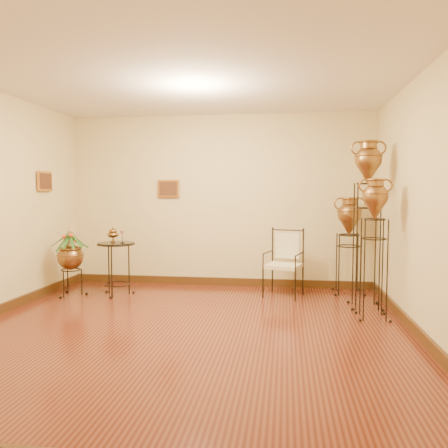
# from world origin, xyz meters

# --- Properties ---
(ground) EXTENTS (5.00, 5.00, 0.00)m
(ground) POSITION_xyz_m (0.00, 0.00, 0.00)
(ground) COLOR maroon
(ground) RESTS_ON ground
(room_shell) EXTENTS (5.02, 5.02, 2.81)m
(room_shell) POSITION_xyz_m (-0.01, 0.01, 1.73)
(room_shell) COLOR beige
(room_shell) RESTS_ON ground
(amphora_tall) EXTENTS (0.56, 0.56, 2.23)m
(amphora_tall) POSITION_xyz_m (2.15, 1.33, 1.14)
(amphora_tall) COLOR black
(amphora_tall) RESTS_ON ground
(amphora_mid) EXTENTS (0.49, 0.49, 1.72)m
(amphora_mid) POSITION_xyz_m (2.15, 0.82, 0.87)
(amphora_mid) COLOR black
(amphora_mid) RESTS_ON ground
(amphora_short) EXTENTS (0.50, 0.50, 1.49)m
(amphora_short) POSITION_xyz_m (2.04, 2.15, 0.74)
(amphora_short) COLOR black
(amphora_short) RESTS_ON ground
(planter_urn) EXTENTS (0.72, 0.72, 1.11)m
(planter_urn) POSITION_xyz_m (-2.08, 1.43, 0.62)
(planter_urn) COLOR black
(planter_urn) RESTS_ON ground
(armchair) EXTENTS (0.67, 0.65, 0.98)m
(armchair) POSITION_xyz_m (1.06, 1.81, 0.49)
(armchair) COLOR black
(armchair) RESTS_ON ground
(side_table) EXTENTS (0.63, 0.63, 1.00)m
(side_table) POSITION_xyz_m (-1.41, 1.55, 0.41)
(side_table) COLOR black
(side_table) RESTS_ON ground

